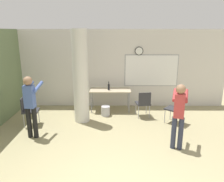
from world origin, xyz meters
TOP-DOWN VIEW (x-y plane):
  - wall_back at (0.03, 5.06)m, footprint 8.00×0.15m
  - support_pillar at (-1.07, 3.56)m, footprint 0.46×0.46m
  - folding_table at (-0.19, 4.52)m, footprint 1.42×0.65m
  - bottle_on_table at (-0.25, 4.48)m, footprint 0.07×0.07m
  - waste_bin at (-0.35, 4.00)m, footprint 0.29×0.29m
  - chair_table_right at (0.89, 3.87)m, footprint 0.50×0.50m
  - chair_by_left_wall at (-2.61, 3.21)m, footprint 0.50×0.50m
  - chair_mid_room at (1.80, 3.38)m, footprint 0.62×0.62m
  - person_playing_side at (1.43, 1.90)m, footprint 0.48×0.66m
  - person_watching_back at (-2.21, 2.45)m, footprint 0.41×0.63m

SIDE VIEW (x-z plane):
  - waste_bin at x=-0.35m, z-range 0.00..0.32m
  - chair_table_right at x=0.89m, z-range 0.08..0.95m
  - chair_by_left_wall at x=-2.61m, z-range 0.08..0.95m
  - chair_mid_room at x=1.80m, z-range 0.08..0.95m
  - folding_table at x=-0.19m, z-range 0.32..1.07m
  - bottle_on_table at x=-0.25m, z-range 0.72..1.02m
  - person_playing_side at x=1.43m, z-range 0.14..1.73m
  - person_watching_back at x=-2.21m, z-range 0.14..1.79m
  - wall_back at x=0.03m, z-range 0.00..2.80m
  - support_pillar at x=-1.07m, z-range 0.00..2.80m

